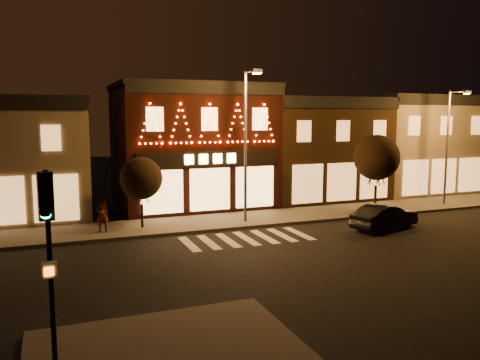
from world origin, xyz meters
TOP-DOWN VIEW (x-y plane):
  - ground at (0.00, 0.00)m, footprint 120.00×120.00m
  - sidewalk_far at (2.00, 8.00)m, footprint 44.00×4.00m
  - building_pulp at (0.00, 13.98)m, footprint 10.20×8.34m
  - building_right_a at (9.50, 13.99)m, footprint 9.20×8.28m
  - building_right_b at (18.50, 13.99)m, footprint 9.20×8.28m
  - traffic_signal_near at (-9.21, -6.60)m, footprint 0.36×0.50m
  - streetlamp_mid at (1.27, 7.05)m, footprint 0.54×1.95m
  - streetlamp_right at (16.20, 7.23)m, footprint 0.50×1.77m
  - tree_left at (-4.57, 7.88)m, footprint 2.29×2.29m
  - tree_right at (10.32, 7.29)m, footprint 2.91×2.91m
  - dark_sedan at (7.85, 3.18)m, footprint 4.45×2.50m
  - pedestrian at (-6.71, 7.52)m, footprint 0.74×0.57m

SIDE VIEW (x-z plane):
  - ground at x=0.00m, z-range 0.00..0.00m
  - sidewalk_far at x=2.00m, z-range 0.00..0.15m
  - dark_sedan at x=7.85m, z-range 0.00..1.39m
  - pedestrian at x=-6.71m, z-range 0.15..1.97m
  - tree_left at x=-4.57m, z-range 0.92..4.75m
  - traffic_signal_near at x=-9.21m, z-range 1.13..5.91m
  - tree_right at x=10.32m, z-range 1.12..5.99m
  - building_right_a at x=9.50m, z-range 0.01..7.51m
  - building_right_b at x=18.50m, z-range 0.01..7.81m
  - building_pulp at x=0.00m, z-range 0.01..8.31m
  - streetlamp_right at x=16.20m, z-range 0.82..8.54m
  - streetlamp_mid at x=1.27m, z-range 0.89..9.43m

